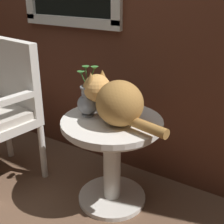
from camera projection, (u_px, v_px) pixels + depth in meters
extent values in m
plane|color=brown|center=(57.00, 210.00, 1.93)|extent=(6.00, 6.00, 0.00)
cube|color=silver|center=(71.00, 22.00, 2.23)|extent=(0.85, 0.03, 0.07)
cylinder|color=silver|center=(112.00, 197.00, 2.03)|extent=(0.44, 0.44, 0.03)
cylinder|color=silver|center=(112.00, 162.00, 1.92)|extent=(0.11, 0.11, 0.51)
cylinder|color=silver|center=(112.00, 122.00, 1.82)|extent=(0.61, 0.61, 0.03)
torus|color=silver|center=(112.00, 127.00, 1.83)|extent=(0.58, 0.58, 0.02)
cylinder|color=silver|center=(8.00, 133.00, 2.46)|extent=(0.04, 0.04, 0.42)
cylinder|color=silver|center=(43.00, 151.00, 2.19)|extent=(0.04, 0.04, 0.42)
cube|color=silver|center=(15.00, 76.00, 2.12)|extent=(0.49, 0.13, 0.50)
cube|color=silver|center=(10.00, 100.00, 1.88)|extent=(0.10, 0.41, 0.04)
ellipsoid|color=#AD7A3D|center=(120.00, 103.00, 1.70)|extent=(0.32, 0.31, 0.26)
sphere|color=#E2A356|center=(97.00, 88.00, 1.80)|extent=(0.16, 0.16, 0.16)
cone|color=#AD7A3D|center=(102.00, 74.00, 1.80)|extent=(0.05, 0.05, 0.06)
cone|color=#AD7A3D|center=(91.00, 78.00, 1.75)|extent=(0.05, 0.05, 0.06)
cylinder|color=#AD7A3D|center=(147.00, 127.00, 1.61)|extent=(0.25, 0.11, 0.06)
cylinder|color=gray|center=(88.00, 115.00, 1.87)|extent=(0.07, 0.07, 0.01)
ellipsoid|color=gray|center=(88.00, 104.00, 1.84)|extent=(0.12, 0.12, 0.12)
cylinder|color=gray|center=(87.00, 92.00, 1.81)|extent=(0.07, 0.07, 0.06)
torus|color=gray|center=(87.00, 87.00, 1.80)|extent=(0.09, 0.09, 0.02)
cylinder|color=#387533|center=(86.00, 77.00, 1.79)|extent=(0.02, 0.02, 0.11)
cone|color=#387533|center=(86.00, 68.00, 1.77)|extent=(0.04, 0.04, 0.02)
cylinder|color=#387533|center=(91.00, 78.00, 1.78)|extent=(0.04, 0.03, 0.12)
cone|color=#387533|center=(95.00, 68.00, 1.76)|extent=(0.04, 0.04, 0.02)
cylinder|color=#387533|center=(84.00, 80.00, 1.78)|extent=(0.03, 0.03, 0.09)
cone|color=#387533|center=(81.00, 73.00, 1.76)|extent=(0.04, 0.04, 0.02)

